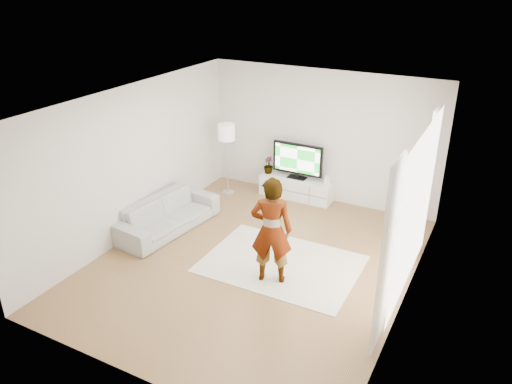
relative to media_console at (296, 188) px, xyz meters
The scene contains 17 objects.
floor 2.81m from the media_console, 81.02° to the right, with size 6.00×6.00×0.00m, color #A27249.
ceiling 3.80m from the media_console, 81.02° to the right, with size 6.00×6.00×0.00m, color white.
wall_left 3.64m from the media_console, 126.73° to the right, with size 0.02×6.00×2.80m, color silver.
wall_right 4.20m from the media_console, 43.27° to the right, with size 0.02×6.00×2.80m, color silver.
wall_back 1.27m from the media_console, 28.27° to the left, with size 5.00×0.02×2.80m, color silver.
wall_front 5.90m from the media_console, 85.66° to the right, with size 5.00×0.02×2.80m, color silver.
window 4.01m from the media_console, 40.20° to the right, with size 0.01×2.60×2.50m, color white.
curtain_near 4.85m from the media_console, 53.00° to the right, with size 0.04×0.70×2.60m, color white.
curtain_far 3.27m from the media_console, 22.32° to the right, with size 0.04×0.70×2.60m, color white.
media_console is the anchor object (origin of this frame).
television 0.65m from the media_console, 90.00° to the left, with size 1.13×0.22×0.78m.
game_console 0.78m from the media_console, ahead, with size 0.08×0.16×0.21m.
potted_plant 0.80m from the media_console, behind, with size 0.21×0.21×0.37m, color #3F7238.
rug 2.76m from the media_console, 71.60° to the right, with size 2.58×1.86×0.01m, color white.
player 3.30m from the media_console, 73.61° to the right, with size 0.65×0.43×1.78m, color #334772.
sofa 2.96m from the media_console, 122.67° to the right, with size 2.16×0.84×0.63m, color #A6A7A2.
floor_lamp 1.89m from the media_console, 161.69° to the right, with size 0.35×0.35×1.59m.
Camera 1 is at (3.43, -6.46, 4.64)m, focal length 35.00 mm.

